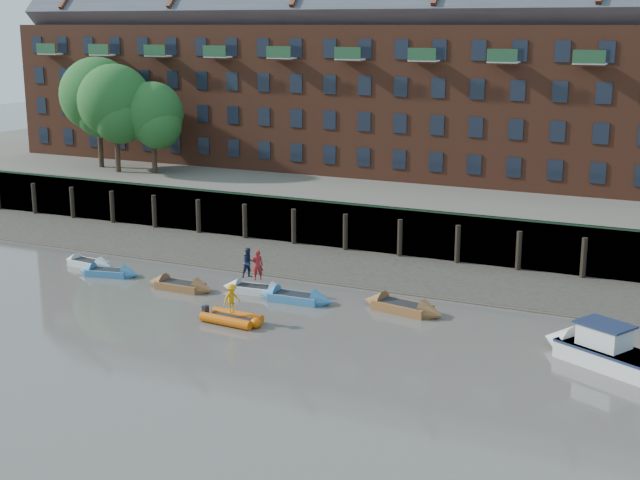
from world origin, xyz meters
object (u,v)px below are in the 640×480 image
Objects in this scene: rowboat_2 at (180,286)px; motor_launch at (592,347)px; person_rower_b at (249,263)px; person_rower_a at (258,265)px; rowboat_6 at (402,307)px; rowboat_3 at (255,289)px; rib_tender at (234,319)px; person_rib_crew at (232,299)px; rowboat_1 at (108,272)px; rowboat_4 at (295,298)px; rowboat_0 at (88,263)px.

motor_launch is (23.77, -1.22, 0.42)m from rowboat_2.
person_rower_b reaches higher than motor_launch.
rowboat_6 is at bearing 147.32° from person_rower_a.
rowboat_2 is 0.87× the size of rowboat_6.
motor_launch is at bearing -5.24° from rowboat_6.
rowboat_3 is 2.38× the size of person_rower_b.
rib_tender is 1.91× the size of person_rower_b.
person_rib_crew reaches higher than rowboat_2.
person_rib_crew is at bearing -32.30° from rowboat_1.
person_rower_a is at bearing 39.66° from person_rib_crew.
rowboat_4 is 3.10m from person_rower_a.
rowboat_0 is 1.23× the size of rib_tender.
motor_launch reaches higher than rib_tender.
person_rower_b reaches higher than rowboat_4.
rib_tender is (-7.28, -5.64, -0.00)m from rowboat_6.
rib_tender is 17.96m from motor_launch.
person_rower_a is (4.51, 1.33, 1.48)m from rowboat_2.
rowboat_6 is at bearing -53.47° from person_rower_b.
person_rib_crew is (11.63, -4.38, 1.12)m from rowboat_1.
rib_tender is 1.91× the size of person_rower_a.
person_rower_a reaches higher than rowboat_6.
rowboat_4 is (2.88, -0.49, 0.02)m from rowboat_3.
rowboat_2 is 4.52m from rowboat_3.
rowboat_3 is 0.66× the size of motor_launch.
rowboat_0 is at bearing 174.38° from rowboat_4.
person_rower_a is (-19.26, 2.55, 1.06)m from motor_launch.
rowboat_1 is 1.00× the size of rowboat_3.
person_rower_b is (-19.98, 2.76, 1.06)m from motor_launch.
person_rib_crew is at bearing 69.44° from person_rower_a.
rowboat_1 is 10.38m from person_rower_a.
rowboat_1 is 5.76m from rowboat_2.
person_rower_b is at bearing 18.78° from motor_launch.
rowboat_6 is (13.29, 1.78, 0.03)m from rowboat_2.
rib_tender is (14.31, -5.56, 0.04)m from rowboat_0.
rowboat_4 is at bearing -10.25° from rowboat_1.
rowboat_6 is at bearing 6.15° from rowboat_0.
person_rower_a is (0.19, -0.01, 1.49)m from rowboat_3.
person_rower_a is (12.81, -0.37, 1.50)m from rowboat_0.
rowboat_4 is at bearing 9.17° from person_rib_crew.
motor_launch is at bearing -9.64° from rowboat_4.
rowboat_4 is (15.50, -0.84, 0.02)m from rowboat_0.
person_rower_b is 1.14× the size of person_rib_crew.
motor_launch reaches higher than rowboat_3.
rowboat_6 is 10.91m from motor_launch.
rowboat_0 is 0.81× the size of rowboat_6.
rowboat_2 is at bearing -175.73° from rowboat_4.
rib_tender is (1.69, -5.20, 0.04)m from rowboat_3.
motor_launch is at bearing 136.85° from person_rower_a.
rowboat_4 is (12.93, 0.32, 0.02)m from rowboat_1.
person_rower_b is (9.53, 1.01, 1.50)m from rowboat_1.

